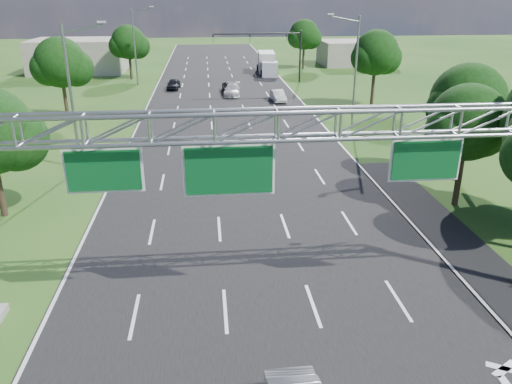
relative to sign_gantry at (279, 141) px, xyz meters
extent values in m
plane|color=#1F4B16|center=(-0.33, 18.00, -6.89)|extent=(220.00, 220.00, 0.00)
cube|color=black|center=(-0.33, 18.00, -6.89)|extent=(18.00, 180.00, 0.02)
cube|color=black|center=(9.87, 2.00, -6.89)|extent=(3.00, 30.00, 0.02)
cube|color=white|center=(-6.33, -0.02, -0.89)|extent=(2.80, 0.05, 1.70)
cube|color=#0A5222|center=(-6.33, -0.08, -0.89)|extent=(2.62, 0.05, 1.52)
cube|color=white|center=(-1.83, -0.02, -1.04)|extent=(3.40, 0.05, 2.00)
cube|color=#0A5222|center=(-1.83, -0.08, -1.04)|extent=(3.22, 0.05, 1.82)
cube|color=white|center=(5.67, -0.02, -0.89)|extent=(2.80, 0.05, 1.70)
cube|color=#0A5222|center=(5.67, -0.08, -0.89)|extent=(2.62, 0.05, 1.52)
cylinder|color=black|center=(10.67, 53.00, -3.39)|extent=(0.24, 0.24, 7.00)
cylinder|color=black|center=(4.67, 53.00, -0.29)|extent=(12.00, 0.18, 0.18)
imported|color=black|center=(-1.33, 53.00, -0.84)|extent=(0.18, 0.22, 1.10)
imported|color=black|center=(3.67, 53.00, -0.84)|extent=(0.18, 0.22, 1.10)
imported|color=black|center=(8.67, 53.00, -0.84)|extent=(0.18, 0.22, 1.10)
cylinder|color=gray|center=(-11.83, 18.00, -1.89)|extent=(0.20, 0.20, 10.00)
cylinder|color=gray|center=(-10.53, 18.00, 2.81)|extent=(2.78, 0.12, 0.60)
cube|color=beige|center=(-9.23, 18.00, 3.21)|extent=(0.55, 0.22, 0.12)
cylinder|color=gray|center=(-11.83, 53.00, -1.89)|extent=(0.20, 0.20, 10.00)
cylinder|color=gray|center=(-10.53, 53.00, 2.81)|extent=(2.78, 0.12, 0.60)
cube|color=beige|center=(-9.23, 53.00, 3.21)|extent=(0.55, 0.22, 0.12)
cylinder|color=gray|center=(11.17, 28.00, -1.89)|extent=(0.20, 0.20, 10.00)
cylinder|color=gray|center=(9.87, 28.00, 2.81)|extent=(2.78, 0.12, 0.60)
cube|color=beige|center=(8.57, 28.00, 3.21)|extent=(0.55, 0.22, 0.12)
cylinder|color=#2D2116|center=(12.17, 9.00, -5.24)|extent=(0.36, 0.36, 3.30)
sphere|color=black|center=(12.17, 9.00, -1.83)|extent=(4.40, 4.40, 4.40)
sphere|color=black|center=(13.27, 9.40, -2.38)|extent=(3.30, 3.30, 3.30)
sphere|color=black|center=(11.18, 8.70, -2.27)|extent=(3.08, 3.08, 3.08)
cylinder|color=#2D2116|center=(14.17, 13.00, -5.13)|extent=(0.36, 0.36, 3.52)
sphere|color=black|center=(14.17, 13.00, -1.45)|extent=(4.80, 4.80, 4.80)
sphere|color=black|center=(15.37, 13.40, -2.05)|extent=(3.60, 3.60, 3.60)
sphere|color=black|center=(13.09, 12.70, -1.93)|extent=(3.36, 3.36, 3.36)
cylinder|color=#2D2116|center=(-14.33, 10.00, -5.35)|extent=(0.36, 0.36, 3.08)
sphere|color=black|center=(-13.13, 10.40, -2.49)|extent=(3.60, 3.60, 3.60)
cylinder|color=#2D2116|center=(-16.33, 33.00, -5.02)|extent=(0.36, 0.36, 3.74)
sphere|color=black|center=(-16.33, 33.00, -1.23)|extent=(4.80, 4.80, 4.80)
sphere|color=black|center=(-15.13, 33.40, -1.83)|extent=(3.60, 3.60, 3.60)
sphere|color=black|center=(-17.41, 32.70, -1.71)|extent=(3.36, 3.36, 3.36)
cylinder|color=#2D2116|center=(-13.33, 58.00, -5.24)|extent=(0.36, 0.36, 3.30)
sphere|color=black|center=(-13.33, 58.00, -1.67)|extent=(4.80, 4.80, 4.80)
sphere|color=black|center=(-12.13, 58.40, -2.27)|extent=(3.60, 3.60, 3.60)
sphere|color=black|center=(-14.41, 57.70, -2.15)|extent=(3.36, 3.36, 3.36)
cylinder|color=#2D2116|center=(15.67, 36.00, -4.91)|extent=(0.36, 0.36, 3.96)
sphere|color=black|center=(15.67, 36.00, -1.01)|extent=(4.80, 4.80, 4.80)
sphere|color=black|center=(16.87, 36.40, -1.61)|extent=(3.60, 3.60, 3.60)
sphere|color=black|center=(14.59, 35.70, -1.49)|extent=(3.36, 3.36, 3.36)
cylinder|color=#2D2116|center=(13.67, 66.00, -5.13)|extent=(0.36, 0.36, 3.52)
sphere|color=black|center=(13.67, 66.00, -1.45)|extent=(4.80, 4.80, 4.80)
sphere|color=black|center=(14.87, 66.40, -2.05)|extent=(3.60, 3.60, 3.60)
sphere|color=black|center=(12.59, 65.70, -1.93)|extent=(3.36, 3.36, 3.36)
cube|color=gray|center=(-22.33, 66.00, -4.39)|extent=(14.00, 10.00, 5.00)
cube|color=gray|center=(23.67, 70.00, -4.89)|extent=(12.00, 9.00, 4.00)
imported|color=silver|center=(0.67, 44.27, -6.23)|extent=(2.44, 4.78, 1.33)
imported|color=black|center=(0.55, 46.36, -6.28)|extent=(2.04, 4.39, 1.22)
imported|color=black|center=(-6.77, 49.21, -6.24)|extent=(1.81, 3.92, 1.30)
imported|color=beige|center=(5.78, 40.21, -6.25)|extent=(1.61, 3.97, 1.28)
cube|color=beige|center=(7.05, 62.26, -5.23)|extent=(2.82, 6.18, 3.01)
cube|color=silver|center=(7.05, 58.04, -5.79)|extent=(2.46, 2.37, 2.21)
cylinder|color=black|center=(5.95, 58.24, -6.39)|extent=(0.35, 1.00, 1.00)
cylinder|color=black|center=(8.16, 58.24, -6.39)|extent=(0.35, 1.00, 1.00)
cylinder|color=black|center=(5.95, 64.27, -6.39)|extent=(0.35, 1.00, 1.00)
cylinder|color=black|center=(8.16, 64.27, -6.39)|extent=(0.35, 1.00, 1.00)
camera|label=1|loc=(-2.58, -17.37, 5.09)|focal=35.00mm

